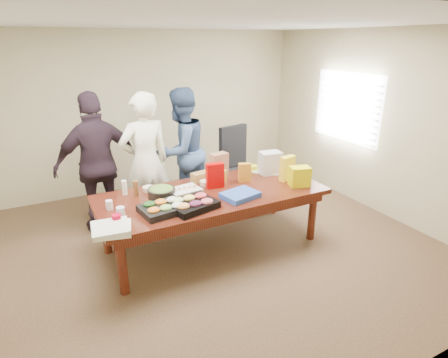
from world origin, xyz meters
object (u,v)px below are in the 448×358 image
conference_table (212,219)px  sheet_cake (185,191)px  person_center (146,162)px  salad_bowl (162,193)px  office_chair (240,170)px  person_right (182,151)px

conference_table → sheet_cake: size_ratio=7.57×
person_center → salad_bowl: bearing=80.8°
office_chair → sheet_cake: office_chair is taller
sheet_cake → person_center: bearing=99.0°
person_right → salad_bowl: (-0.69, -1.09, -0.14)m
sheet_cake → salad_bowl: (-0.28, 0.03, 0.02)m
conference_table → sheet_cake: 0.53m
conference_table → person_center: person_center is taller
sheet_cake → salad_bowl: size_ratio=1.12×
conference_table → office_chair: 1.33m
person_right → sheet_cake: (-0.40, -1.13, -0.16)m
conference_table → salad_bowl: (-0.60, 0.15, 0.43)m
conference_table → person_right: (0.09, 1.24, 0.57)m
person_center → conference_table: bearing=114.7°
office_chair → person_center: (-1.49, 0.01, 0.35)m
person_center → sheet_cake: bearing=100.5°
conference_table → person_center: size_ratio=1.46×
office_chair → person_center: 1.53m
office_chair → sheet_cake: bearing=-157.5°
person_right → salad_bowl: bearing=32.9°
person_right → sheet_cake: size_ratio=5.11×
office_chair → salad_bowl: size_ratio=3.67×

